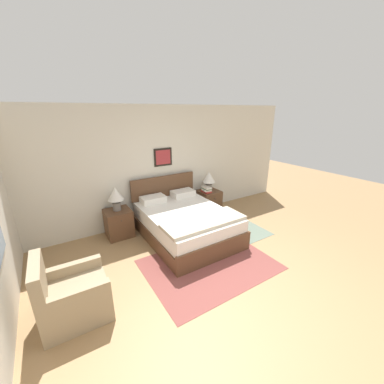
{
  "coord_description": "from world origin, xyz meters",
  "views": [
    {
      "loc": [
        -2.0,
        -1.73,
        2.48
      ],
      "look_at": [
        0.15,
        1.68,
        1.07
      ],
      "focal_mm": 22.0,
      "sensor_mm": 36.0,
      "label": 1
    }
  ],
  "objects_px": {
    "nightstand_near_window": "(119,223)",
    "table_lamp_by_door": "(209,178)",
    "armchair": "(72,297)",
    "nightstand_by_door": "(209,201)",
    "bed": "(186,222)",
    "table_lamp_near_window": "(116,195)"
  },
  "relations": [
    {
      "from": "bed",
      "to": "nightstand_by_door",
      "type": "relative_size",
      "value": 3.62
    },
    {
      "from": "bed",
      "to": "table_lamp_near_window",
      "type": "relative_size",
      "value": 4.26
    },
    {
      "from": "nightstand_near_window",
      "to": "nightstand_by_door",
      "type": "xyz_separation_m",
      "value": [
        2.29,
        0.0,
        0.0
      ]
    },
    {
      "from": "armchair",
      "to": "nightstand_by_door",
      "type": "bearing_deg",
      "value": 118.77
    },
    {
      "from": "armchair",
      "to": "table_lamp_near_window",
      "type": "xyz_separation_m",
      "value": [
        1.08,
        1.77,
        0.58
      ]
    },
    {
      "from": "bed",
      "to": "table_lamp_near_window",
      "type": "bearing_deg",
      "value": 145.12
    },
    {
      "from": "armchair",
      "to": "table_lamp_by_door",
      "type": "xyz_separation_m",
      "value": [
        3.37,
        1.77,
        0.58
      ]
    },
    {
      "from": "bed",
      "to": "table_lamp_near_window",
      "type": "distance_m",
      "value": 1.5
    },
    {
      "from": "nightstand_near_window",
      "to": "table_lamp_by_door",
      "type": "distance_m",
      "value": 2.37
    },
    {
      "from": "bed",
      "to": "table_lamp_near_window",
      "type": "height_order",
      "value": "bed"
    },
    {
      "from": "nightstand_near_window",
      "to": "nightstand_by_door",
      "type": "bearing_deg",
      "value": 0.0
    },
    {
      "from": "bed",
      "to": "nightstand_near_window",
      "type": "bearing_deg",
      "value": 146.13
    },
    {
      "from": "table_lamp_by_door",
      "to": "armchair",
      "type": "bearing_deg",
      "value": -152.26
    },
    {
      "from": "nightstand_by_door",
      "to": "table_lamp_near_window",
      "type": "relative_size",
      "value": 1.18
    },
    {
      "from": "armchair",
      "to": "table_lamp_by_door",
      "type": "relative_size",
      "value": 1.87
    },
    {
      "from": "table_lamp_near_window",
      "to": "bed",
      "type": "bearing_deg",
      "value": -34.88
    },
    {
      "from": "nightstand_near_window",
      "to": "nightstand_by_door",
      "type": "relative_size",
      "value": 1.0
    },
    {
      "from": "armchair",
      "to": "nightstand_near_window",
      "type": "height_order",
      "value": "armchair"
    },
    {
      "from": "armchair",
      "to": "table_lamp_near_window",
      "type": "distance_m",
      "value": 2.15
    },
    {
      "from": "table_lamp_by_door",
      "to": "bed",
      "type": "bearing_deg",
      "value": -145.4
    },
    {
      "from": "table_lamp_by_door",
      "to": "table_lamp_near_window",
      "type": "bearing_deg",
      "value": 180.0
    },
    {
      "from": "bed",
      "to": "armchair",
      "type": "xyz_separation_m",
      "value": [
        -2.22,
        -0.98,
        -0.01
      ]
    }
  ]
}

